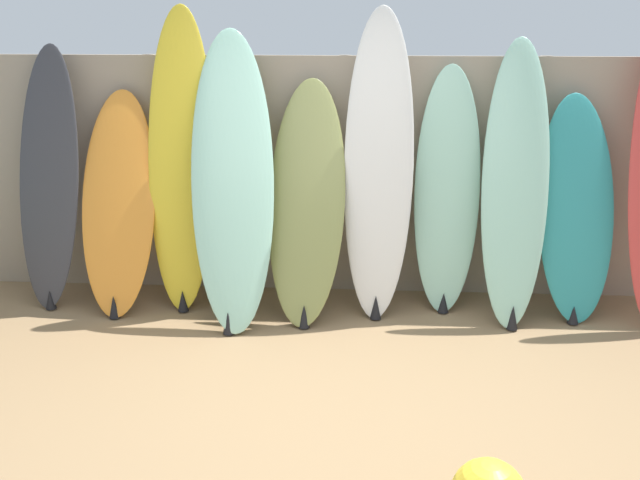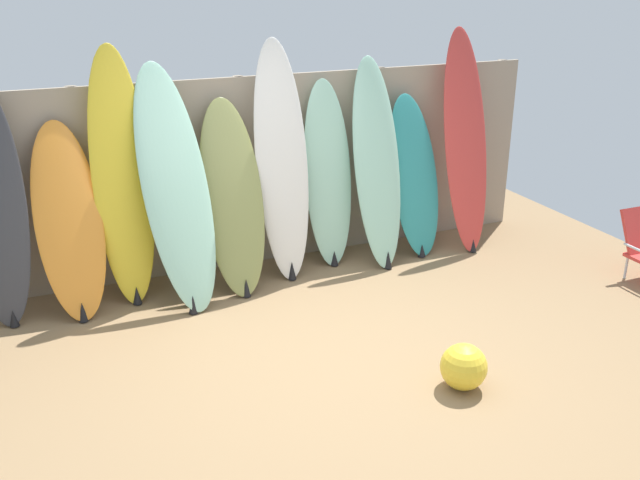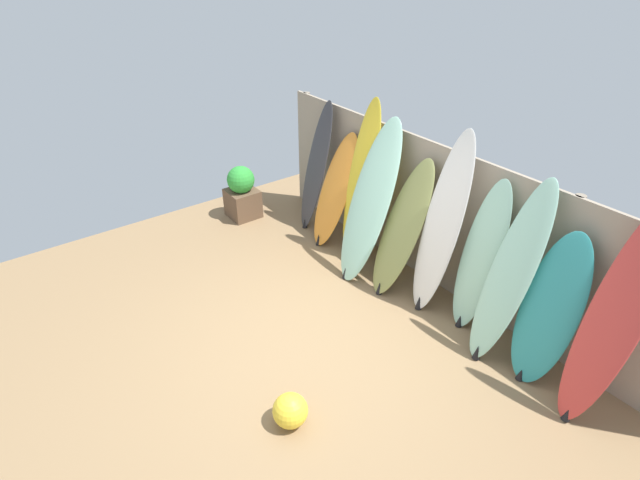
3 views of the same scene
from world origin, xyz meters
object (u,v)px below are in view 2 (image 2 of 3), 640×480
surfboard_olive_4 (233,199)px  surfboard_seafoam_7 (377,164)px  surfboard_seafoam_3 (176,189)px  surfboard_red_9 (465,142)px  surfboard_yellow_2 (122,179)px  surfboard_seafoam_6 (328,176)px  surfboard_white_5 (282,163)px  beach_ball (464,367)px  surfboard_teal_8 (414,177)px  surfboard_orange_1 (69,223)px

surfboard_olive_4 → surfboard_seafoam_7: surfboard_seafoam_7 is taller
surfboard_seafoam_3 → surfboard_red_9: surfboard_red_9 is taller
surfboard_yellow_2 → surfboard_seafoam_6: bearing=1.9°
surfboard_seafoam_7 → surfboard_red_9: 1.00m
surfboard_white_5 → surfboard_seafoam_6: size_ratio=1.22×
surfboard_olive_4 → surfboard_seafoam_3: bearing=-172.0°
surfboard_seafoam_3 → beach_ball: surfboard_seafoam_3 is taller
surfboard_yellow_2 → surfboard_seafoam_3: size_ratio=1.08×
surfboard_yellow_2 → surfboard_seafoam_3: 0.45m
surfboard_seafoam_7 → beach_ball: 2.49m
surfboard_white_5 → surfboard_teal_8: bearing=-0.0°
surfboard_teal_8 → beach_ball: surfboard_teal_8 is taller
surfboard_seafoam_6 → surfboard_red_9: 1.46m
surfboard_seafoam_7 → surfboard_seafoam_6: bearing=163.4°
surfboard_seafoam_3 → surfboard_white_5: surfboard_white_5 is taller
surfboard_white_5 → beach_ball: (0.45, -2.35, -0.90)m
surfboard_orange_1 → beach_ball: surfboard_orange_1 is taller
surfboard_olive_4 → surfboard_teal_8: 1.89m
surfboard_orange_1 → surfboard_red_9: surfboard_red_9 is taller
surfboard_orange_1 → surfboard_teal_8: same height
surfboard_white_5 → beach_ball: bearing=-79.2°
surfboard_olive_4 → surfboard_seafoam_7: size_ratio=0.85×
surfboard_yellow_2 → surfboard_olive_4: bearing=-7.3°
surfboard_seafoam_6 → surfboard_seafoam_3: bearing=-170.5°
surfboard_orange_1 → surfboard_seafoam_7: bearing=-0.2°
surfboard_olive_4 → surfboard_teal_8: size_ratio=1.06×
surfboard_seafoam_6 → beach_ball: bearing=-91.1°
surfboard_seafoam_7 → surfboard_red_9: surfboard_red_9 is taller
surfboard_red_9 → surfboard_orange_1: bearing=180.0°
surfboard_olive_4 → surfboard_white_5: 0.56m
surfboard_seafoam_7 → surfboard_red_9: (0.99, 0.01, 0.12)m
surfboard_seafoam_6 → surfboard_teal_8: surfboard_seafoam_6 is taller
surfboard_teal_8 → surfboard_seafoam_6: bearing=174.3°
surfboard_white_5 → surfboard_teal_8: (1.39, -0.00, -0.29)m
surfboard_olive_4 → beach_ball: bearing=-67.3°
surfboard_teal_8 → surfboard_orange_1: bearing=-179.4°
surfboard_orange_1 → surfboard_yellow_2: surfboard_yellow_2 is taller
surfboard_orange_1 → surfboard_teal_8: bearing=0.6°
surfboard_yellow_2 → surfboard_white_5: bearing=-1.0°
surfboard_seafoam_3 → surfboard_seafoam_6: bearing=9.5°
surfboard_white_5 → surfboard_seafoam_3: bearing=-170.7°
surfboard_red_9 → surfboard_seafoam_3: bearing=-177.5°
surfboard_yellow_2 → surfboard_white_5: surfboard_yellow_2 is taller
surfboard_seafoam_3 → beach_ball: (1.45, -2.19, -0.83)m
surfboard_seafoam_6 → surfboard_seafoam_7: surfboard_seafoam_7 is taller
surfboard_teal_8 → surfboard_yellow_2: bearing=179.5°
surfboard_yellow_2 → surfboard_red_9: 3.34m
surfboard_yellow_2 → beach_ball: bearing=-52.0°
surfboard_orange_1 → surfboard_seafoam_3: 0.90m
surfboard_orange_1 → surfboard_seafoam_7: size_ratio=0.81×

